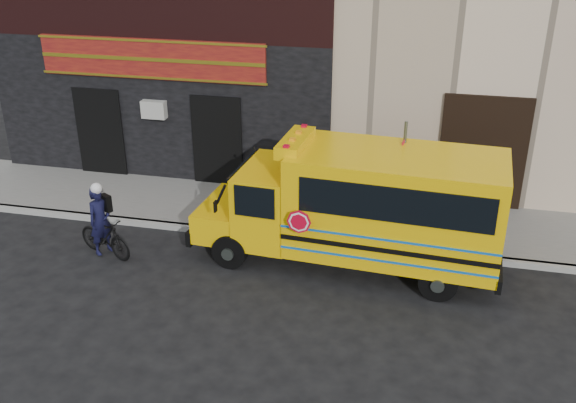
{
  "coord_description": "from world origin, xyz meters",
  "views": [
    {
      "loc": [
        2.52,
        -10.87,
        7.49
      ],
      "look_at": [
        -0.36,
        1.85,
        1.43
      ],
      "focal_mm": 40.0,
      "sensor_mm": 36.0,
      "label": 1
    }
  ],
  "objects_px": {
    "bicycle": "(105,237)",
    "cyclist": "(101,222)",
    "school_bus": "(364,205)",
    "sign_pole": "(401,183)"
  },
  "relations": [
    {
      "from": "sign_pole",
      "to": "cyclist",
      "type": "height_order",
      "value": "sign_pole"
    },
    {
      "from": "sign_pole",
      "to": "bicycle",
      "type": "bearing_deg",
      "value": -166.05
    },
    {
      "from": "sign_pole",
      "to": "cyclist",
      "type": "relative_size",
      "value": 1.95
    },
    {
      "from": "sign_pole",
      "to": "school_bus",
      "type": "bearing_deg",
      "value": -134.39
    },
    {
      "from": "bicycle",
      "to": "cyclist",
      "type": "height_order",
      "value": "cyclist"
    },
    {
      "from": "school_bus",
      "to": "bicycle",
      "type": "relative_size",
      "value": 4.4
    },
    {
      "from": "bicycle",
      "to": "cyclist",
      "type": "relative_size",
      "value": 0.97
    },
    {
      "from": "sign_pole",
      "to": "bicycle",
      "type": "relative_size",
      "value": 2.02
    },
    {
      "from": "bicycle",
      "to": "cyclist",
      "type": "bearing_deg",
      "value": 76.42
    },
    {
      "from": "school_bus",
      "to": "bicycle",
      "type": "xyz_separation_m",
      "value": [
        -5.88,
        -0.9,
        -1.03
      ]
    }
  ]
}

